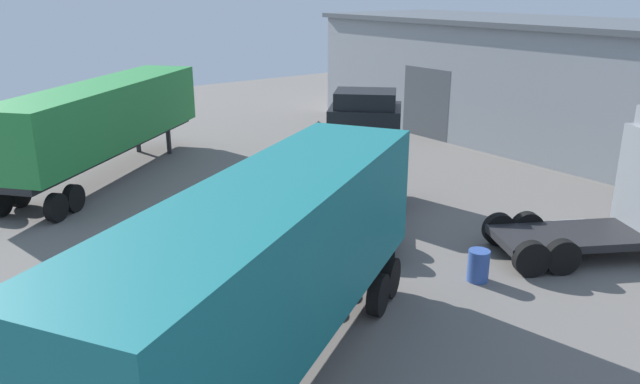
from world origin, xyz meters
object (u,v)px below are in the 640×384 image
tractor_unit_black (363,154)px  container_trailer_green (104,118)px  traffic_cone (276,173)px  gravel_pile (318,137)px  oil_drum (478,266)px  container_trailer_white (272,263)px

tractor_unit_black → container_trailer_green: bearing=77.5°
traffic_cone → gravel_pile: bearing=121.0°
gravel_pile → oil_drum: bearing=-18.6°
container_trailer_green → oil_drum: bearing=-113.8°
tractor_unit_black → gravel_pile: (-6.95, 3.15, -1.15)m
container_trailer_green → gravel_pile: (2.26, 9.24, -1.70)m
container_trailer_white → container_trailer_green: bearing=-129.0°
tractor_unit_black → oil_drum: bearing=-147.9°
container_trailer_white → gravel_pile: (-14.04, 11.45, -1.87)m
oil_drum → traffic_cone: size_ratio=1.60×
gravel_pile → traffic_cone: 4.56m
traffic_cone → oil_drum: bearing=-3.3°
container_trailer_green → oil_drum: 16.51m
container_trailer_white → oil_drum: container_trailer_white is taller
tractor_unit_black → traffic_cone: bearing=53.1°
gravel_pile → oil_drum: (13.43, -4.52, -0.35)m
tractor_unit_black → traffic_cone: size_ratio=11.99×
container_trailer_white → oil_drum: size_ratio=11.83×
container_trailer_green → oil_drum: (15.69, 4.71, -2.05)m
container_trailer_white → gravel_pile: 18.21m
container_trailer_green → container_trailer_white: bearing=-138.2°
tractor_unit_black → oil_drum: size_ratio=7.50×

